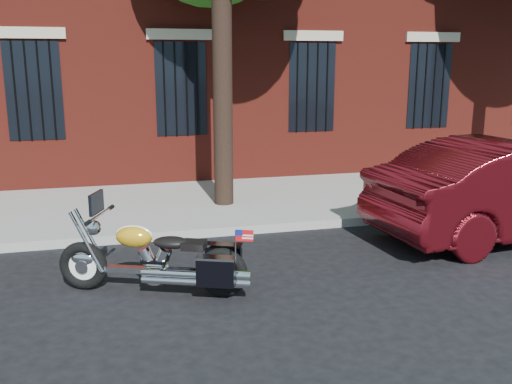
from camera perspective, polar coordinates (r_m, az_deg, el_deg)
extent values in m
plane|color=black|center=(8.14, -2.71, -7.23)|extent=(120.00, 120.00, 0.00)
cube|color=gray|center=(9.40, -4.41, -3.95)|extent=(40.00, 0.16, 0.15)
cube|color=gray|center=(11.19, -6.07, -1.21)|extent=(40.00, 3.60, 0.15)
cube|color=black|center=(12.70, -7.53, 10.16)|extent=(1.10, 0.14, 2.00)
cube|color=#B2A893|center=(12.66, -7.68, 15.36)|extent=(1.40, 0.20, 0.22)
cylinder|color=black|center=(12.62, -7.49, 10.14)|extent=(0.04, 0.04, 2.00)
cylinder|color=black|center=(10.58, -3.37, 11.31)|extent=(0.36, 0.36, 5.00)
torus|color=black|center=(7.49, -16.87, -7.06)|extent=(0.63, 0.36, 0.62)
torus|color=black|center=(6.96, -3.39, -8.04)|extent=(0.63, 0.36, 0.62)
cylinder|color=white|center=(7.49, -16.87, -7.06)|extent=(0.45, 0.23, 0.46)
cylinder|color=white|center=(6.96, -3.39, -8.04)|extent=(0.45, 0.23, 0.46)
ellipsoid|color=white|center=(7.46, -16.92, -6.39)|extent=(0.35, 0.23, 0.18)
ellipsoid|color=gold|center=(6.92, -3.40, -7.18)|extent=(0.35, 0.24, 0.18)
cube|color=white|center=(7.18, -10.38, -7.72)|extent=(1.33, 0.61, 0.07)
cylinder|color=white|center=(7.18, -10.02, -7.89)|extent=(0.34, 0.27, 0.30)
cylinder|color=white|center=(6.90, -6.72, -8.56)|extent=(1.11, 0.51, 0.08)
ellipsoid|color=gold|center=(7.11, -12.09, -4.38)|extent=(0.53, 0.42, 0.27)
ellipsoid|color=black|center=(6.99, -8.46, -5.02)|extent=(0.52, 0.41, 0.14)
cube|color=black|center=(7.16, -3.25, -6.57)|extent=(0.47, 0.30, 0.35)
cube|color=black|center=(6.71, -4.03, -7.94)|extent=(0.47, 0.30, 0.35)
cylinder|color=white|center=(7.19, -15.33, -2.20)|extent=(0.30, 0.69, 0.03)
sphere|color=white|center=(7.27, -15.93, -3.44)|extent=(0.24, 0.24, 0.19)
cube|color=black|center=(7.17, -15.68, -1.04)|extent=(0.17, 0.36, 0.26)
cube|color=red|center=(6.47, -1.17, -4.38)|extent=(0.19, 0.09, 0.13)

